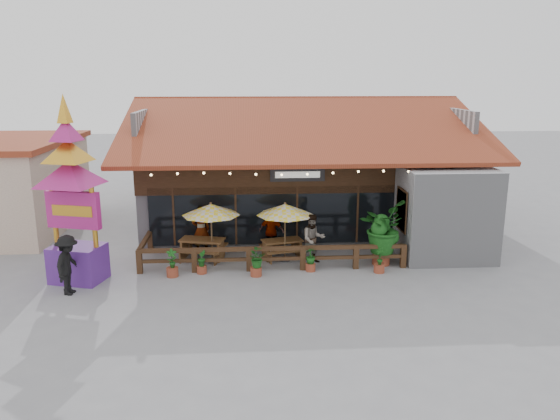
{
  "coord_description": "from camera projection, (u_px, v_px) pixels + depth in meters",
  "views": [
    {
      "loc": [
        -2.58,
        -19.66,
        7.04
      ],
      "look_at": [
        -1.22,
        1.5,
        1.82
      ],
      "focal_mm": 35.0,
      "sensor_mm": 36.0,
      "label": 1
    }
  ],
  "objects": [
    {
      "name": "planter_e",
      "position": [
        379.0,
        262.0,
        19.99
      ],
      "size": [
        0.39,
        0.39,
        0.96
      ],
      "color": "brown",
      "rests_on": "ground"
    },
    {
      "name": "patio_railing",
      "position": [
        256.0,
        253.0,
        20.35
      ],
      "size": [
        10.0,
        2.6,
        0.92
      ],
      "color": "#442D18",
      "rests_on": "ground"
    },
    {
      "name": "umbrella_left",
      "position": [
        211.0,
        210.0,
        20.77
      ],
      "size": [
        2.34,
        2.34,
        2.38
      ],
      "color": "brown",
      "rests_on": "ground"
    },
    {
      "name": "pedestrian",
      "position": [
        68.0,
        265.0,
        17.89
      ],
      "size": [
        0.93,
        1.4,
        2.02
      ],
      "primitive_type": "imported",
      "rotation": [
        0.0,
        0.0,
        1.43
      ],
      "color": "black",
      "rests_on": "ground"
    },
    {
      "name": "planter_a",
      "position": [
        172.0,
        265.0,
        19.57
      ],
      "size": [
        0.42,
        0.42,
        1.04
      ],
      "color": "brown",
      "rests_on": "ground"
    },
    {
      "name": "picnic_table_left",
      "position": [
        202.0,
        246.0,
        21.44
      ],
      "size": [
        2.0,
        1.83,
        0.82
      ],
      "color": "brown",
      "rests_on": "ground"
    },
    {
      "name": "diner_b",
      "position": [
        313.0,
        239.0,
        20.9
      ],
      "size": [
        1.04,
        0.87,
        1.92
      ],
      "primitive_type": "imported",
      "rotation": [
        0.0,
        0.0,
        0.16
      ],
      "color": "#3C2213",
      "rests_on": "ground"
    },
    {
      "name": "tropical_plant",
      "position": [
        383.0,
        228.0,
        20.63
      ],
      "size": [
        2.25,
        2.35,
        2.51
      ],
      "color": "brown",
      "rests_on": "ground"
    },
    {
      "name": "planter_b",
      "position": [
        202.0,
        263.0,
        19.9
      ],
      "size": [
        0.36,
        0.37,
        0.89
      ],
      "color": "brown",
      "rests_on": "ground"
    },
    {
      "name": "planter_c",
      "position": [
        256.0,
        261.0,
        19.6
      ],
      "size": [
        0.81,
        0.81,
        1.01
      ],
      "color": "brown",
      "rests_on": "ground"
    },
    {
      "name": "picnic_table_right",
      "position": [
        282.0,
        246.0,
        21.57
      ],
      "size": [
        1.83,
        1.68,
        0.75
      ],
      "color": "brown",
      "rests_on": "ground"
    },
    {
      "name": "ground",
      "position": [
        314.0,
        265.0,
        20.89
      ],
      "size": [
        100.0,
        100.0,
        0.0
      ],
      "primitive_type": "plane",
      "color": "gray",
      "rests_on": "ground"
    },
    {
      "name": "diner_a",
      "position": [
        201.0,
        230.0,
        22.06
      ],
      "size": [
        0.81,
        0.62,
        1.97
      ],
      "primitive_type": "imported",
      "rotation": [
        0.0,
        0.0,
        3.37
      ],
      "color": "#3C2213",
      "rests_on": "ground"
    },
    {
      "name": "diner_c",
      "position": [
        272.0,
        231.0,
        22.2
      ],
      "size": [
        1.12,
        0.72,
        1.77
      ],
      "primitive_type": "imported",
      "rotation": [
        0.0,
        0.0,
        2.85
      ],
      "color": "#3C2213",
      "rests_on": "ground"
    },
    {
      "name": "planter_d",
      "position": [
        311.0,
        260.0,
        20.13
      ],
      "size": [
        0.43,
        0.43,
        0.89
      ],
      "color": "brown",
      "rests_on": "ground"
    },
    {
      "name": "thai_sign_tower",
      "position": [
        70.0,
        178.0,
        18.42
      ],
      "size": [
        3.18,
        3.18,
        6.97
      ],
      "color": "#562487",
      "rests_on": "ground"
    },
    {
      "name": "umbrella_right",
      "position": [
        285.0,
        210.0,
        20.88
      ],
      "size": [
        2.26,
        2.26,
        2.35
      ],
      "color": "brown",
      "rests_on": "ground"
    },
    {
      "name": "restaurant_building",
      "position": [
        303.0,
        177.0,
        26.79
      ],
      "size": [
        15.5,
        14.73,
        6.09
      ],
      "color": "#A5A5AA",
      "rests_on": "ground"
    }
  ]
}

